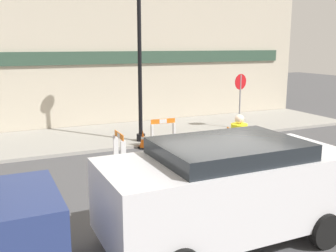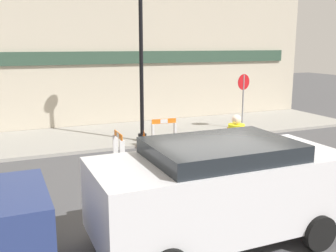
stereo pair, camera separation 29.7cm
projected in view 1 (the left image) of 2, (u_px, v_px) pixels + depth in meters
ground_plane at (227, 192)px, 9.02m from camera, size 60.00×60.00×0.00m
sidewalk_slab at (132, 133)px, 14.70m from camera, size 18.00×3.80×0.10m
storefront_facade at (115, 59)px, 15.91m from camera, size 18.00×0.22×5.50m
streetlamp_post at (139, 36)px, 12.64m from camera, size 0.44×0.44×5.41m
stop_sign at (240, 92)px, 15.12m from camera, size 0.59×0.14×2.11m
barricade_0 at (119, 150)px, 10.57m from camera, size 0.15×0.77×1.01m
barricade_1 at (175, 161)px, 9.46m from camera, size 0.68×0.53×1.08m
barricade_2 at (231, 145)px, 11.14m from camera, size 0.32×0.76×0.97m
barricade_3 at (163, 133)px, 12.54m from camera, size 0.82×0.19×1.01m
traffic_cone_0 at (222, 146)px, 11.99m from camera, size 0.30×0.30×0.57m
traffic_cone_1 at (147, 146)px, 12.07m from camera, size 0.30×0.30×0.51m
traffic_cone_2 at (240, 164)px, 10.07m from camera, size 0.30×0.30×0.63m
traffic_cone_3 at (216, 163)px, 10.04m from camera, size 0.30×0.30×0.69m
traffic_cone_4 at (143, 140)px, 12.73m from camera, size 0.30×0.30×0.61m
person_worker at (238, 151)px, 8.83m from camera, size 0.41×0.41×1.80m
parked_car_1 at (228, 185)px, 6.61m from camera, size 4.31×2.02×1.76m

